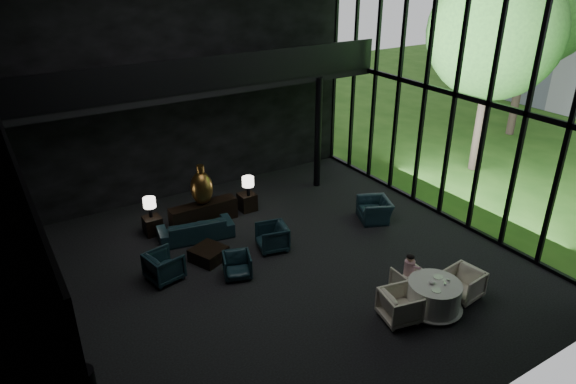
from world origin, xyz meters
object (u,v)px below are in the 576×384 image
side_table_left (153,225)px  coffee_table (209,254)px  console (204,213)px  sofa (195,224)px  table_lamp_right (248,182)px  lounge_armchair_east (272,235)px  child (410,264)px  window_armchair (375,207)px  dining_chair_west (400,303)px  dining_table (433,298)px  dining_chair_north (408,280)px  lounge_armchair_south (237,265)px  bronze_urn (202,188)px  lounge_armchair_west (164,263)px  dining_chair_east (464,282)px  table_lamp_left (149,203)px  side_table_right (247,202)px

side_table_left → coffee_table: bearing=-69.9°
console → side_table_left: 1.61m
side_table_left → sofa: size_ratio=0.24×
table_lamp_right → coffee_table: table_lamp_right is taller
console → side_table_left: bearing=173.4°
lounge_armchair_east → child: bearing=42.5°
window_armchair → dining_chair_west: window_armchair is taller
sofa → dining_chair_west: bearing=122.9°
side_table_left → dining_table: dining_table is taller
window_armchair → child: child is taller
dining_chair_north → dining_chair_west: size_ratio=0.68×
lounge_armchair_south → child: size_ratio=1.20×
dining_chair_west → lounge_armchair_east: bearing=24.4°
bronze_urn → window_armchair: 5.52m
lounge_armchair_west → dining_table: lounge_armchair_west is taller
lounge_armchair_west → lounge_armchair_south: 1.91m
side_table_left → dining_chair_north: 7.75m
sofa → dining_chair_east: (4.50, -6.25, -0.01)m
side_table_left → table_lamp_right: size_ratio=0.87×
console → dining_chair_west: dining_chair_west is taller
window_armchair → dining_chair_north: bearing=-5.5°
lounge_armchair_west → child: 6.33m
dining_chair_north → dining_chair_west: dining_chair_west is taller
console → lounge_armchair_west: size_ratio=2.26×
console → window_armchair: (4.75, -2.71, 0.12)m
bronze_urn → dining_chair_west: bearing=-73.9°
bronze_urn → sofa: (-0.59, -0.75, -0.78)m
table_lamp_right → lounge_armchair_south: 3.86m
dining_table → dining_chair_north: size_ratio=2.27×
coffee_table → dining_table: 6.13m
window_armchair → dining_chair_east: 4.38m
table_lamp_left → sofa: 1.53m
lounge_armchair_west → dining_chair_north: 6.32m
child → dining_chair_north: bearing=43.9°
window_armchair → child: 3.77m
coffee_table → dining_chair_west: dining_chair_west is taller
dining_table → dining_chair_west: dining_chair_west is taller
lounge_armchair_south → dining_chair_north: 4.44m
dining_chair_north → dining_chair_east: bearing=139.4°
console → window_armchair: window_armchair is taller
side_table_right → dining_table: 7.18m
side_table_right → coffee_table: side_table_right is taller
coffee_table → child: (3.77, -3.96, 0.55)m
sofa → window_armchair: (5.34, -1.95, 0.01)m
lounge_armchair_east → dining_chair_west: size_ratio=1.00×
side_table_right → dining_chair_west: (0.37, -6.91, 0.17)m
side_table_left → child: (4.60, -6.23, 0.46)m
console → dining_chair_west: size_ratio=2.33×
dining_chair_east → window_armchair: bearing=162.4°
table_lamp_left → lounge_armchair_south: (1.15, -3.47, -0.67)m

